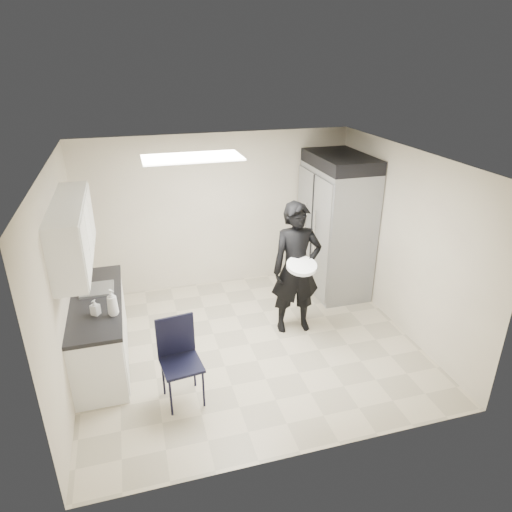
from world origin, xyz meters
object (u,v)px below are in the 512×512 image
object	(u,v)px
folding_chair	(182,365)
man_tuxedo	(296,269)
commercial_fridge	(336,230)
lower_counter	(100,332)

from	to	relation	value
folding_chair	man_tuxedo	bearing A→B (deg)	24.58
commercial_fridge	man_tuxedo	world-z (taller)	commercial_fridge
lower_counter	folding_chair	xyz separation A→B (m)	(0.92, -1.07, 0.07)
man_tuxedo	lower_counter	bearing A→B (deg)	-174.41
man_tuxedo	folding_chair	bearing A→B (deg)	-143.36
folding_chair	man_tuxedo	world-z (taller)	man_tuxedo
lower_counter	folding_chair	bearing A→B (deg)	-49.36
commercial_fridge	man_tuxedo	xyz separation A→B (m)	(-1.08, -1.04, -0.08)
commercial_fridge	lower_counter	bearing A→B (deg)	-164.12
lower_counter	commercial_fridge	bearing A→B (deg)	15.88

